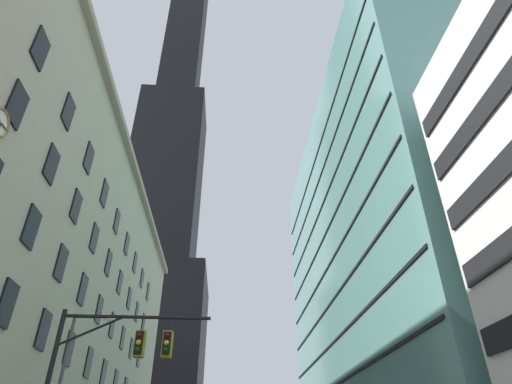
% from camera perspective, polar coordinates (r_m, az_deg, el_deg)
% --- Properties ---
extents(station_building, '(17.99, 61.08, 29.07)m').
position_cam_1_polar(station_building, '(44.25, -30.46, -11.20)').
color(station_building, '#B2A88E').
rests_on(station_building, ground).
extents(dark_skyscraper, '(29.66, 29.66, 213.95)m').
position_cam_1_polar(dark_skyscraper, '(128.16, -12.72, -3.47)').
color(dark_skyscraper, black).
rests_on(dark_skyscraper, ground).
extents(glass_office_midrise, '(15.27, 47.72, 42.70)m').
position_cam_1_polar(glass_office_midrise, '(52.06, 17.74, -8.66)').
color(glass_office_midrise, slate).
rests_on(glass_office_midrise, ground).
extents(traffic_signal_mast, '(6.25, 0.63, 6.91)m').
position_cam_1_polar(traffic_signal_mast, '(18.89, -18.53, -21.08)').
color(traffic_signal_mast, black).
rests_on(traffic_signal_mast, sidewalk_left).
extents(street_lamppost, '(2.31, 0.32, 8.37)m').
position_cam_1_polar(street_lamppost, '(25.40, -24.23, -22.35)').
color(street_lamppost, '#47474C').
rests_on(street_lamppost, sidewalk_left).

